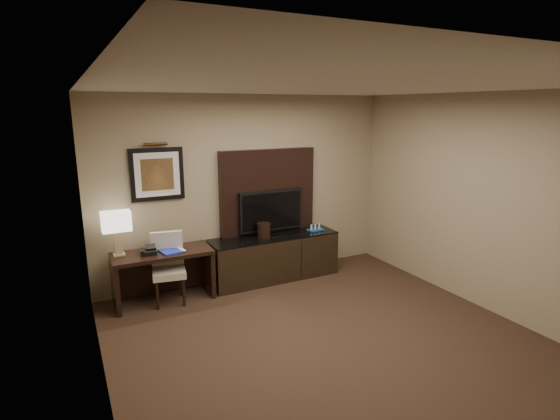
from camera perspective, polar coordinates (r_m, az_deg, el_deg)
floor at (r=4.85m, az=8.08°, el=-18.15°), size 4.50×5.00×0.01m
ceiling at (r=4.15m, az=9.33°, el=15.70°), size 4.50×5.00×0.01m
wall_back at (r=6.45m, az=-4.24°, el=2.83°), size 4.50×0.01×2.70m
wall_left at (r=3.56m, az=-22.63°, el=-6.80°), size 0.01×5.00×2.70m
wall_right at (r=5.87m, az=26.90°, el=0.39°), size 0.01×5.00×2.70m
desk at (r=6.02m, az=-14.96°, el=-8.36°), size 1.27×0.55×0.68m
credenza at (r=6.56m, az=-0.80°, el=-6.16°), size 1.94×0.55×0.67m
tv_wall_panel at (r=6.53m, az=-1.60°, el=2.28°), size 1.50×0.12×1.30m
tv at (r=6.49m, az=-1.21°, el=-0.04°), size 1.00×0.08×0.60m
artwork at (r=6.01m, az=-15.76°, el=4.51°), size 0.70×0.04×0.70m
picture_light at (r=5.93m, az=-15.93°, el=8.28°), size 0.04×0.04×0.30m
desk_chair at (r=5.90m, az=-14.31°, el=-7.81°), size 0.49×0.54×0.86m
table_lamp at (r=5.87m, az=-20.49°, el=-2.96°), size 0.35×0.21×0.56m
desk_phone at (r=5.85m, az=-16.79°, el=-5.07°), size 0.22×0.20×0.10m
blue_folder at (r=5.89m, az=-14.22°, el=-5.18°), size 0.29×0.36×0.02m
book at (r=5.84m, az=-13.90°, el=-4.38°), size 0.15×0.04×0.20m
ice_bucket at (r=6.33m, az=-2.15°, el=-2.67°), size 0.24×0.24×0.22m
minibar_tray at (r=6.74m, az=4.63°, el=-2.31°), size 0.25×0.17×0.09m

